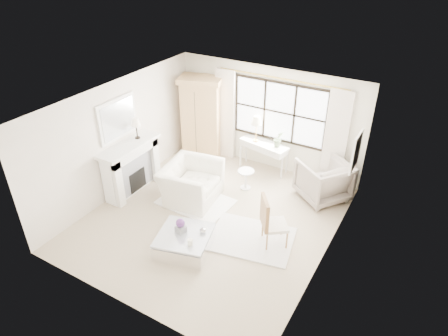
{
  "coord_description": "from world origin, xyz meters",
  "views": [
    {
      "loc": [
        3.76,
        -5.92,
        5.47
      ],
      "look_at": [
        0.19,
        0.2,
        1.25
      ],
      "focal_mm": 32.0,
      "sensor_mm": 36.0,
      "label": 1
    }
  ],
  "objects_px": {
    "console_table": "(263,157)",
    "club_armchair": "(191,182)",
    "coffee_table": "(185,242)",
    "armoire": "(202,117)"
  },
  "relations": [
    {
      "from": "club_armchair",
      "to": "coffee_table",
      "type": "bearing_deg",
      "value": -157.85
    },
    {
      "from": "console_table",
      "to": "coffee_table",
      "type": "relative_size",
      "value": 1.11
    },
    {
      "from": "armoire",
      "to": "console_table",
      "type": "bearing_deg",
      "value": -15.53
    },
    {
      "from": "coffee_table",
      "to": "armoire",
      "type": "bearing_deg",
      "value": 102.87
    },
    {
      "from": "armoire",
      "to": "club_armchair",
      "type": "xyz_separation_m",
      "value": [
        0.96,
        -1.97,
        -0.7
      ]
    },
    {
      "from": "console_table",
      "to": "coffee_table",
      "type": "distance_m",
      "value": 3.57
    },
    {
      "from": "console_table",
      "to": "club_armchair",
      "type": "relative_size",
      "value": 1.02
    },
    {
      "from": "armoire",
      "to": "coffee_table",
      "type": "height_order",
      "value": "armoire"
    },
    {
      "from": "club_armchair",
      "to": "coffee_table",
      "type": "distance_m",
      "value": 1.79
    },
    {
      "from": "coffee_table",
      "to": "console_table",
      "type": "bearing_deg",
      "value": 74.84
    }
  ]
}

